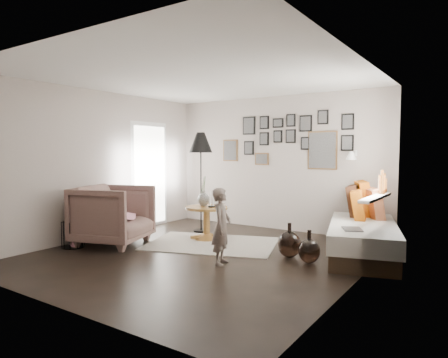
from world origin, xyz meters
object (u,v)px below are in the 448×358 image
Objects in this scene: daybed at (365,233)px; floor_lamp at (201,146)px; demijohn_large at (289,244)px; child at (222,226)px; demijohn_small at (309,251)px; magazine_basket at (73,234)px; pedestal_table at (207,224)px; vase at (204,197)px; armchair at (113,215)px.

floor_lamp reaches higher than daybed.
child is (-0.62, -0.82, 0.33)m from demijohn_large.
demijohn_small is (-0.51, -0.89, -0.15)m from daybed.
child is (2.51, 0.53, 0.31)m from magazine_basket.
demijohn_large is (3.14, 1.35, -0.01)m from magazine_basket.
demijohn_small is (3.49, 1.23, -0.03)m from magazine_basket.
child is (-1.48, -1.60, 0.20)m from daybed.
floor_lamp is at bearing 135.40° from pedestal_table.
demijohn_small is at bearing -72.69° from child.
child is (1.08, -1.13, 0.26)m from pedestal_table.
floor_lamp is at bearing 160.32° from demijohn_large.
vase reaches higher than pedestal_table.
daybed is 1.16m from demijohn_large.
demijohn_large is (-0.86, -0.77, -0.12)m from daybed.
daybed is at bearing 42.03° from demijohn_large.
magazine_basket is 3.70m from demijohn_small.
child is at bearing -44.73° from vase.
child is at bearing -46.27° from pedestal_table.
magazine_basket is (-0.95, -2.13, -1.42)m from floor_lamp.
armchair is 2.56× the size of magazine_basket.
demijohn_small reaches higher than magazine_basket.
magazine_basket is 0.83× the size of demijohn_large.
vase reaches higher than demijohn_large.
magazine_basket is at bearing 83.41° from child.
pedestal_table is 1.52m from floor_lamp.
floor_lamp is (-3.04, 0.01, 1.31)m from daybed.
armchair is 3.20m from demijohn_small.
demijohn_large is at bearing -10.29° from pedestal_table.
pedestal_table is 1.59× the size of demijohn_small.
vase is 1.13× the size of demijohn_small.
armchair is 2.07m from floor_lamp.
armchair is 2.12m from child.
child reaches higher than magazine_basket.
demijohn_small is at bearing -94.30° from armchair.
armchair is 2.89m from demijohn_large.
pedestal_table reaches higher than demijohn_small.
pedestal_table is at bearing 25.26° from child.
armchair is 2.13× the size of demijohn_large.
pedestal_table is at bearing 174.47° from daybed.
floor_lamp is 3.06m from demijohn_small.
magazine_basket is (-0.39, -0.49, -0.28)m from armchair.
armchair is (-1.04, -1.17, 0.22)m from pedestal_table.
pedestal_table is at bearing 169.71° from demijohn_large.
vase is 0.23× the size of daybed.
armchair is (-0.96, -1.19, -0.24)m from vase.
demijohn_small is (2.06, -0.43, -0.09)m from pedestal_table.
floor_lamp is at bearing -36.66° from armchair.
vase is 1.65m from child.
magazine_basket is 0.91× the size of demijohn_small.
magazine_basket is 2.59m from child.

